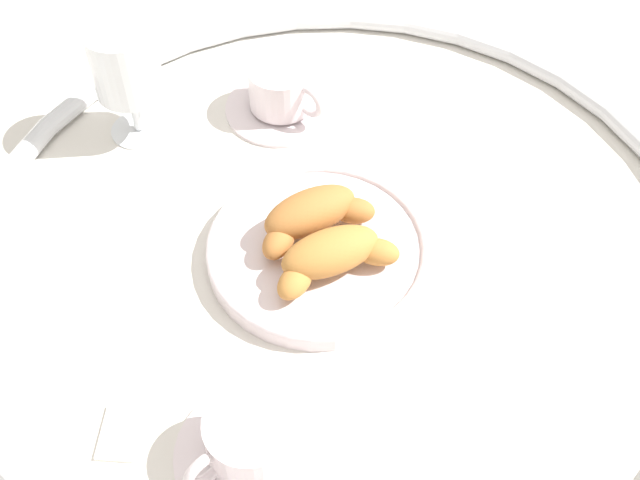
{
  "coord_description": "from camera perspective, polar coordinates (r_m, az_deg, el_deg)",
  "views": [
    {
      "loc": [
        0.36,
        0.37,
        0.63
      ],
      "look_at": [
        0.03,
        0.0,
        0.03
      ],
      "focal_mm": 43.94,
      "sensor_mm": 36.0,
      "label": 1
    }
  ],
  "objects": [
    {
      "name": "croissant_small",
      "position": [
        0.75,
        0.86,
        -1.14
      ],
      "size": [
        0.13,
        0.09,
        0.04
      ],
      "color": "#BC7A38",
      "rests_on": "pastry_plate"
    },
    {
      "name": "coffee_cup_near",
      "position": [
        0.67,
        -5.09,
        -14.49
      ],
      "size": [
        0.14,
        0.14,
        0.06
      ],
      "color": "silver",
      "rests_on": "ground_plane"
    },
    {
      "name": "coffee_cup_far",
      "position": [
        0.94,
        -2.8,
        10.65
      ],
      "size": [
        0.14,
        0.14,
        0.06
      ],
      "color": "silver",
      "rests_on": "ground_plane"
    },
    {
      "name": "ground_plane",
      "position": [
        0.81,
        1.37,
        -0.18
      ],
      "size": [
        2.2,
        2.2,
        0.0
      ],
      "primitive_type": "plane",
      "color": "silver"
    },
    {
      "name": "croissant_large",
      "position": [
        0.78,
        -0.62,
        1.82
      ],
      "size": [
        0.13,
        0.08,
        0.04
      ],
      "color": "#AD6B33",
      "rests_on": "pastry_plate"
    },
    {
      "name": "table_chrome_rim",
      "position": [
        0.8,
        1.39,
        0.36
      ],
      "size": [
        0.77,
        0.77,
        0.02
      ],
      "primitive_type": "torus",
      "color": "silver",
      "rests_on": "ground_plane"
    },
    {
      "name": "sugar_packet",
      "position": [
        0.72,
        -14.35,
        -13.43
      ],
      "size": [
        0.06,
        0.06,
        0.01
      ],
      "primitive_type": "cube",
      "rotation": [
        0.0,
        0.0,
        0.77
      ],
      "color": "white",
      "rests_on": "ground_plane"
    },
    {
      "name": "pastry_plate",
      "position": [
        0.79,
        0.0,
        -0.83
      ],
      "size": [
        0.23,
        0.23,
        0.02
      ],
      "color": "silver",
      "rests_on": "ground_plane"
    },
    {
      "name": "juice_glass_left",
      "position": [
        0.9,
        -13.98,
        12.09
      ],
      "size": [
        0.08,
        0.08,
        0.14
      ],
      "color": "white",
      "rests_on": "ground_plane"
    }
  ]
}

